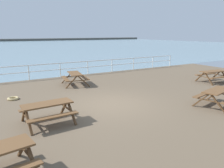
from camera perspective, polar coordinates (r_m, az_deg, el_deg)
ground_plane at (r=10.55m, az=-0.18°, el=-5.69°), size 30.00×24.00×0.20m
sea_band at (r=61.68m, az=-26.08°, el=8.66°), size 142.00×90.00×0.01m
seaward_railing at (r=17.32m, az=-13.27°, el=4.29°), size 23.07×0.07×1.08m
picnic_table_near_right at (r=8.53m, az=-16.30°, el=-6.00°), size 1.87×1.62×0.80m
picnic_table_mid_centre at (r=14.47m, az=-9.55°, el=2.08°), size 1.79×2.02×0.80m
picnic_table_far_left at (r=11.16m, az=25.58°, el=-2.30°), size 2.08×1.86×0.80m
picnic_table_far_right at (r=16.55m, az=24.63°, el=2.43°), size 1.94×1.70×0.80m
rope_coil at (r=12.28m, az=-24.19°, el=-3.41°), size 0.55×0.55×0.11m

